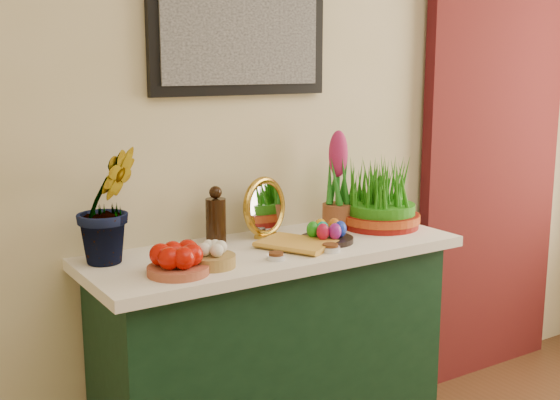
{
  "coord_description": "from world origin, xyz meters",
  "views": [
    {
      "loc": [
        -1.47,
        -0.11,
        1.55
      ],
      "look_at": [
        -0.15,
        1.95,
        1.07
      ],
      "focal_mm": 45.0,
      "sensor_mm": 36.0,
      "label": 1
    }
  ],
  "objects_px": {
    "sideboard": "(273,364)",
    "mirror": "(265,208)",
    "book": "(283,249)",
    "wheatgrass_sabzeh": "(381,199)",
    "hyacinth_green": "(107,186)"
  },
  "relations": [
    {
      "from": "hyacinth_green",
      "to": "wheatgrass_sabzeh",
      "type": "relative_size",
      "value": 1.61
    },
    {
      "from": "book",
      "to": "sideboard",
      "type": "bearing_deg",
      "value": 49.38
    },
    {
      "from": "sideboard",
      "to": "mirror",
      "type": "distance_m",
      "value": 0.6
    },
    {
      "from": "sideboard",
      "to": "wheatgrass_sabzeh",
      "type": "distance_m",
      "value": 0.79
    },
    {
      "from": "sideboard",
      "to": "wheatgrass_sabzeh",
      "type": "relative_size",
      "value": 4.03
    },
    {
      "from": "sideboard",
      "to": "hyacinth_green",
      "type": "relative_size",
      "value": 2.5
    },
    {
      "from": "hyacinth_green",
      "to": "mirror",
      "type": "bearing_deg",
      "value": -4.38
    },
    {
      "from": "sideboard",
      "to": "book",
      "type": "bearing_deg",
      "value": -103.62
    },
    {
      "from": "mirror",
      "to": "book",
      "type": "bearing_deg",
      "value": -107.05
    },
    {
      "from": "hyacinth_green",
      "to": "book",
      "type": "xyz_separation_m",
      "value": [
        0.55,
        -0.23,
        -0.24
      ]
    },
    {
      "from": "sideboard",
      "to": "mirror",
      "type": "xyz_separation_m",
      "value": [
        0.05,
        0.13,
        0.58
      ]
    },
    {
      "from": "hyacinth_green",
      "to": "wheatgrass_sabzeh",
      "type": "xyz_separation_m",
      "value": [
        1.1,
        -0.1,
        -0.14
      ]
    },
    {
      "from": "book",
      "to": "wheatgrass_sabzeh",
      "type": "height_order",
      "value": "wheatgrass_sabzeh"
    },
    {
      "from": "book",
      "to": "mirror",
      "type": "bearing_deg",
      "value": 45.95
    },
    {
      "from": "book",
      "to": "wheatgrass_sabzeh",
      "type": "xyz_separation_m",
      "value": [
        0.56,
        0.13,
        0.1
      ]
    }
  ]
}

